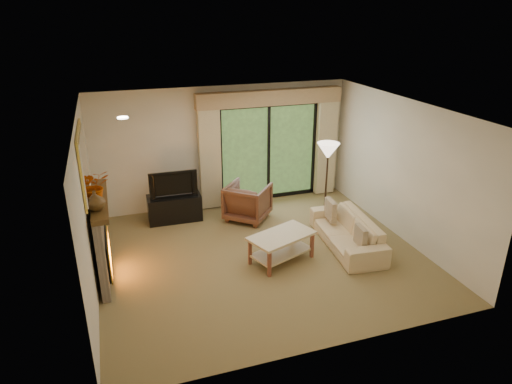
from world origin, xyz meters
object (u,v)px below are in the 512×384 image
object	(u,v)px
media_console	(175,208)
sofa	(347,232)
armchair	(248,202)
coffee_table	(281,248)

from	to	relation	value
media_console	sofa	size ratio (longest dim) A/B	0.55
media_console	armchair	size ratio (longest dim) A/B	1.29
armchair	sofa	distance (m)	2.17
media_console	armchair	bearing A→B (deg)	-14.84
sofa	coffee_table	bearing A→B (deg)	-79.34
armchair	coffee_table	size ratio (longest dim) A/B	0.74
sofa	armchair	bearing A→B (deg)	-135.23
media_console	coffee_table	bearing A→B (deg)	-54.83
media_console	sofa	distance (m)	3.51
armchair	coffee_table	bearing A→B (deg)	131.93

